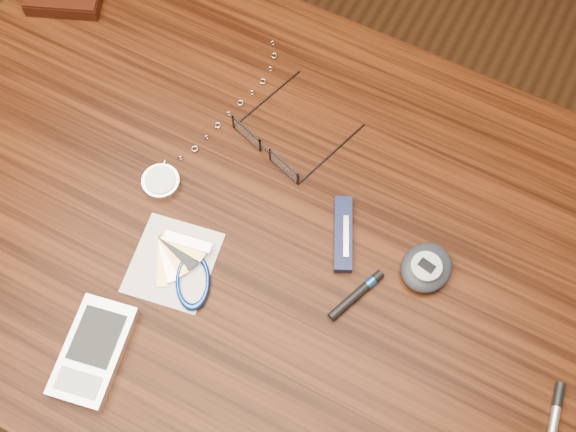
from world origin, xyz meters
name	(u,v)px	position (x,y,z in m)	size (l,w,h in m)	color
ground	(268,359)	(0.00, 0.00, 0.00)	(3.80, 3.80, 0.00)	#472814
desk	(257,254)	(0.00, 0.00, 0.65)	(1.00, 0.70, 0.75)	#341508
eyeglasses	(269,147)	(-0.03, 0.10, 0.76)	(0.16, 0.16, 0.03)	black
pocket_watch	(165,178)	(-0.13, 0.00, 0.76)	(0.07, 0.29, 0.02)	silver
pda_phone	(93,351)	(-0.09, -0.23, 0.76)	(0.09, 0.13, 0.02)	silver
pedometer	(426,267)	(0.22, 0.04, 0.76)	(0.07, 0.08, 0.03)	#21252C
notepad_keys	(183,269)	(-0.05, -0.09, 0.75)	(0.14, 0.13, 0.01)	white
pocket_knife	(343,234)	(0.11, 0.04, 0.76)	(0.06, 0.10, 0.01)	#0F1539
silver_pen	(552,431)	(0.42, -0.07, 0.76)	(0.03, 0.13, 0.01)	#B5B5BA
black_blue_pen	(358,293)	(0.16, -0.02, 0.76)	(0.04, 0.08, 0.01)	black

